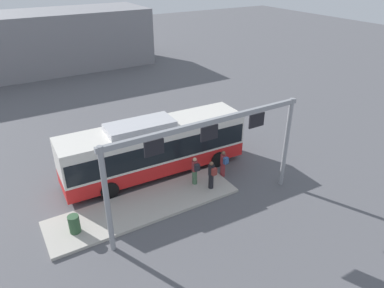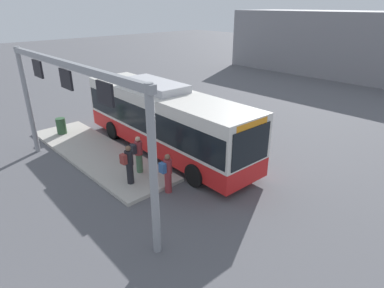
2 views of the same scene
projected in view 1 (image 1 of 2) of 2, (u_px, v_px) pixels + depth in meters
ground_plane at (156, 172)px, 21.62m from camera, size 120.00×120.00×0.00m
platform_curb at (145, 206)px, 18.55m from camera, size 10.00×2.80×0.16m
bus_main at (155, 146)px, 20.78m from camera, size 10.97×2.96×3.46m
person_boarding at (223, 163)px, 20.79m from camera, size 0.35×0.53×1.67m
person_waiting_near at (212, 174)px, 19.44m from camera, size 0.36×0.54×1.67m
person_waiting_mid at (195, 170)px, 19.82m from camera, size 0.34×0.52×1.67m
platform_sign_gantry at (209, 147)px, 16.45m from camera, size 10.42×0.24×5.20m
station_building at (35, 43)px, 39.29m from camera, size 25.09×8.00×6.30m
trash_bin at (74, 224)px, 16.50m from camera, size 0.52×0.52×0.90m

